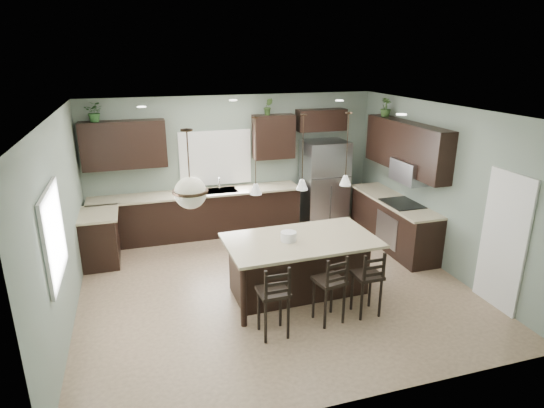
{
  "coord_description": "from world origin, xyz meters",
  "views": [
    {
      "loc": [
        -1.95,
        -6.32,
        3.6
      ],
      "look_at": [
        0.1,
        0.4,
        1.25
      ],
      "focal_mm": 30.0,
      "sensor_mm": 36.0,
      "label": 1
    }
  ],
  "objects": [
    {
      "name": "ground",
      "position": [
        0.0,
        0.0,
        0.0
      ],
      "size": [
        6.0,
        6.0,
        0.0
      ],
      "primitive_type": "plane",
      "color": "#9E8466",
      "rests_on": "ground"
    },
    {
      "name": "pantry_door",
      "position": [
        2.98,
        -1.55,
        1.02
      ],
      "size": [
        0.04,
        0.82,
        2.04
      ],
      "primitive_type": "cube",
      "color": "white",
      "rests_on": "ground"
    },
    {
      "name": "window_back",
      "position": [
        -0.4,
        2.73,
        1.55
      ],
      "size": [
        1.35,
        0.02,
        1.0
      ],
      "primitive_type": "cube",
      "color": "white",
      "rests_on": "room_shell"
    },
    {
      "name": "window_left",
      "position": [
        -2.98,
        -0.8,
        1.55
      ],
      "size": [
        0.02,
        1.1,
        1.0
      ],
      "primitive_type": "cube",
      "color": "white",
      "rests_on": "room_shell"
    },
    {
      "name": "left_return_cabs",
      "position": [
        -2.7,
        1.7,
        0.45
      ],
      "size": [
        0.6,
        0.9,
        0.9
      ],
      "primitive_type": "cube",
      "color": "black",
      "rests_on": "ground"
    },
    {
      "name": "left_return_countertop",
      "position": [
        -2.68,
        1.7,
        0.92
      ],
      "size": [
        0.66,
        0.96,
        0.04
      ],
      "primitive_type": "cube",
      "color": "beige",
      "rests_on": "left_return_cabs"
    },
    {
      "name": "back_lower_cabs",
      "position": [
        -0.85,
        2.45,
        0.45
      ],
      "size": [
        4.2,
        0.6,
        0.9
      ],
      "primitive_type": "cube",
      "color": "black",
      "rests_on": "ground"
    },
    {
      "name": "back_countertop",
      "position": [
        -0.85,
        2.43,
        0.92
      ],
      "size": [
        4.2,
        0.66,
        0.04
      ],
      "primitive_type": "cube",
      "color": "beige",
      "rests_on": "back_lower_cabs"
    },
    {
      "name": "sink_inset",
      "position": [
        -0.4,
        2.43,
        0.94
      ],
      "size": [
        0.7,
        0.45,
        0.01
      ],
      "primitive_type": "cube",
      "color": "gray",
      "rests_on": "back_countertop"
    },
    {
      "name": "faucet",
      "position": [
        -0.4,
        2.4,
        1.08
      ],
      "size": [
        0.02,
        0.02,
        0.28
      ],
      "primitive_type": "cylinder",
      "color": "silver",
      "rests_on": "back_countertop"
    },
    {
      "name": "back_upper_left",
      "position": [
        -2.15,
        2.58,
        1.95
      ],
      "size": [
        1.55,
        0.34,
        0.9
      ],
      "primitive_type": "cube",
      "color": "black",
      "rests_on": "room_shell"
    },
    {
      "name": "back_upper_right",
      "position": [
        0.8,
        2.58,
        1.95
      ],
      "size": [
        0.85,
        0.34,
        0.9
      ],
      "primitive_type": "cube",
      "color": "black",
      "rests_on": "room_shell"
    },
    {
      "name": "fridge_header",
      "position": [
        1.85,
        2.58,
        2.25
      ],
      "size": [
        1.05,
        0.34,
        0.45
      ],
      "primitive_type": "cube",
      "color": "black",
      "rests_on": "room_shell"
    },
    {
      "name": "right_lower_cabs",
      "position": [
        2.7,
        0.87,
        0.45
      ],
      "size": [
        0.6,
        2.35,
        0.9
      ],
      "primitive_type": "cube",
      "color": "black",
      "rests_on": "ground"
    },
    {
      "name": "right_countertop",
      "position": [
        2.68,
        0.87,
        0.92
      ],
      "size": [
        0.66,
        2.35,
        0.04
      ],
      "primitive_type": "cube",
      "color": "beige",
      "rests_on": "right_lower_cabs"
    },
    {
      "name": "cooktop",
      "position": [
        2.68,
        0.6,
        0.94
      ],
      "size": [
        0.58,
        0.75,
        0.02
      ],
      "primitive_type": "cube",
      "color": "black",
      "rests_on": "right_countertop"
    },
    {
      "name": "wall_oven_front",
      "position": [
        2.4,
        0.6,
        0.45
      ],
      "size": [
        0.01,
        0.72,
        0.6
      ],
      "primitive_type": "cube",
      "color": "gray",
      "rests_on": "right_lower_cabs"
    },
    {
      "name": "right_upper_cabs",
      "position": [
        2.83,
        0.87,
        1.95
      ],
      "size": [
        0.34,
        2.35,
        0.9
      ],
      "primitive_type": "cube",
      "color": "black",
      "rests_on": "room_shell"
    },
    {
      "name": "microwave",
      "position": [
        2.78,
        0.6,
        1.55
      ],
      "size": [
        0.4,
        0.75,
        0.4
      ],
      "primitive_type": "cube",
      "color": "gray",
      "rests_on": "right_upper_cabs"
    },
    {
      "name": "refrigerator",
      "position": [
        1.85,
        2.31,
        0.93
      ],
      "size": [
        0.9,
        0.74,
        1.85
      ],
      "primitive_type": "cube",
      "color": "#9D9CA5",
      "rests_on": "ground"
    },
    {
      "name": "kitchen_island",
      "position": [
        0.31,
        -0.39,
        0.46
      ],
      "size": [
        2.31,
        1.36,
        0.92
      ],
      "primitive_type": "cube",
      "rotation": [
        0.0,
        0.0,
        0.03
      ],
      "color": "black",
      "rests_on": "ground"
    },
    {
      "name": "serving_dish",
      "position": [
        0.11,
        -0.4,
        0.99
      ],
      "size": [
        0.24,
        0.24,
        0.14
      ],
      "primitive_type": "cylinder",
      "color": "white",
      "rests_on": "kitchen_island"
    },
    {
      "name": "bar_stool_left",
      "position": [
        -0.41,
        -1.32,
        0.53
      ],
      "size": [
        0.4,
        0.4,
        1.05
      ],
      "primitive_type": "cube",
      "rotation": [
        0.0,
        0.0,
        0.02
      ],
      "color": "black",
      "rests_on": "ground"
    },
    {
      "name": "bar_stool_center",
      "position": [
        0.43,
        -1.22,
        0.52
      ],
      "size": [
        0.44,
        0.44,
        1.03
      ],
      "primitive_type": "cube",
      "rotation": [
        0.0,
        0.0,
        0.17
      ],
      "color": "black",
      "rests_on": "ground"
    },
    {
      "name": "bar_stool_right",
      "position": [
        1.02,
        -1.21,
        0.5
      ],
      "size": [
        0.38,
        0.38,
        1.01
      ],
      "primitive_type": "cube",
      "rotation": [
        0.0,
        0.0,
        0.01
      ],
      "color": "black",
      "rests_on": "ground"
    },
    {
      "name": "pendant_left",
      "position": [
        -0.39,
        -0.42,
        2.25
      ],
      "size": [
        0.17,
        0.17,
        1.1
      ],
      "primitive_type": null,
      "color": "white",
      "rests_on": "room_shell"
    },
    {
      "name": "pendant_center",
      "position": [
        0.31,
        -0.39,
        2.25
      ],
      "size": [
        0.17,
        0.17,
        1.1
      ],
      "primitive_type": null,
      "color": "white",
      "rests_on": "room_shell"
    },
    {
      "name": "pendant_right",
      "position": [
        1.01,
        -0.37,
        2.25
      ],
      "size": [
        0.17,
        0.17,
        1.1
      ],
      "primitive_type": null,
      "color": "silver",
      "rests_on": "room_shell"
    },
    {
      "name": "chandelier",
      "position": [
        -1.39,
        -1.22,
        2.33
      ],
      "size": [
        0.42,
        0.42,
        0.94
      ],
      "primitive_type": null,
      "color": "#F1E9C5",
      "rests_on": "room_shell"
    },
    {
      "name": "plant_back_left",
      "position": [
        -2.6,
        2.55,
        2.58
      ],
      "size": [
        0.39,
        0.36,
        0.36
      ],
      "primitive_type": "imported",
      "rotation": [
        0.0,
        0.0,
        -0.26
      ],
      "color": "#244D21",
      "rests_on": "back_upper_left"
    },
    {
      "name": "plant_back_right",
      "position": [
        0.68,
        2.55,
        2.57
      ],
      "size": [
        0.22,
        0.19,
        0.34
      ],
      "primitive_type": "imported",
      "rotation": [
        0.0,
        0.0,
        -0.28
      ],
      "color": "#365424",
      "rests_on": "back_upper_right"
    },
    {
      "name": "plant_right_wall",
      "position": [
        2.8,
        1.64,
        2.58
      ],
      "size": [
        0.24,
        0.24,
        0.37
      ],
      "primitive_type": "imported",
      "rotation": [
        0.0,
        0.0,
        0.2
      ],
      "color": "#2D4A20",
      "rests_on": "right_upper_cabs"
    },
    {
      "name": "room_shell",
      "position": [
        0.0,
        0.0,
        1.7
      ],
      "size": [
        6.0,
        6.0,
        6.0
      ],
      "color": "slate",
      "rests_on": "ground"
    }
  ]
}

